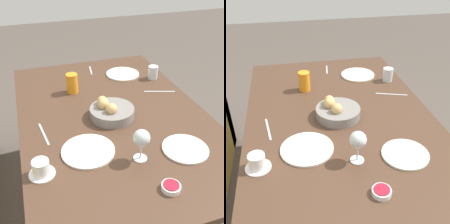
# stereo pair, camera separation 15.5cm
# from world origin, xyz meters

# --- Properties ---
(ground_plane) EXTENTS (10.00, 10.00, 0.00)m
(ground_plane) POSITION_xyz_m (0.00, 0.00, 0.00)
(ground_plane) COLOR #564C44
(dining_table) EXTENTS (1.58, 1.03, 0.73)m
(dining_table) POSITION_xyz_m (0.00, 0.00, 0.65)
(dining_table) COLOR #4C3323
(dining_table) RESTS_ON ground_plane
(bread_basket) EXTENTS (0.25, 0.25, 0.11)m
(bread_basket) POSITION_xyz_m (-0.03, 0.02, 0.76)
(bread_basket) COLOR gray
(bread_basket) RESTS_ON dining_table
(plate_near_left) EXTENTS (0.22, 0.22, 0.01)m
(plate_near_left) POSITION_xyz_m (-0.41, -0.23, 0.73)
(plate_near_left) COLOR silver
(plate_near_left) RESTS_ON dining_table
(plate_near_right) EXTENTS (0.24, 0.24, 0.01)m
(plate_near_right) POSITION_xyz_m (0.47, -0.23, 0.73)
(plate_near_right) COLOR silver
(plate_near_right) RESTS_ON dining_table
(plate_far_center) EXTENTS (0.25, 0.25, 0.01)m
(plate_far_center) POSITION_xyz_m (-0.29, 0.21, 0.73)
(plate_far_center) COLOR silver
(plate_far_center) RESTS_ON dining_table
(juice_glass) EXTENTS (0.07, 0.07, 0.12)m
(juice_glass) POSITION_xyz_m (0.32, 0.16, 0.79)
(juice_glass) COLOR orange
(juice_glass) RESTS_ON dining_table
(water_tumbler) EXTENTS (0.07, 0.07, 0.09)m
(water_tumbler) POSITION_xyz_m (0.35, -0.41, 0.77)
(water_tumbler) COLOR silver
(water_tumbler) RESTS_ON dining_table
(wine_glass) EXTENTS (0.08, 0.08, 0.16)m
(wine_glass) POSITION_xyz_m (-0.41, 0.00, 0.84)
(wine_glass) COLOR silver
(wine_glass) RESTS_ON dining_table
(coffee_cup) EXTENTS (0.11, 0.11, 0.07)m
(coffee_cup) POSITION_xyz_m (-0.37, 0.43, 0.76)
(coffee_cup) COLOR white
(coffee_cup) RESTS_ON dining_table
(jam_bowl_berry) EXTENTS (0.08, 0.08, 0.03)m
(jam_bowl_berry) POSITION_xyz_m (-0.61, -0.04, 0.74)
(jam_bowl_berry) COLOR white
(jam_bowl_berry) RESTS_ON dining_table
(fork_silver) EXTENTS (0.20, 0.04, 0.00)m
(fork_silver) POSITION_xyz_m (-0.08, 0.39, 0.73)
(fork_silver) COLOR #B7B7BC
(fork_silver) RESTS_ON dining_table
(knife_silver) EXTENTS (0.07, 0.19, 0.00)m
(knife_silver) POSITION_xyz_m (0.15, -0.37, 0.73)
(knife_silver) COLOR #B7B7BC
(knife_silver) RESTS_ON dining_table
(spoon_coffee) EXTENTS (0.15, 0.03, 0.00)m
(spoon_coffee) POSITION_xyz_m (0.61, -0.03, 0.73)
(spoon_coffee) COLOR #B7B7BC
(spoon_coffee) RESTS_ON dining_table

